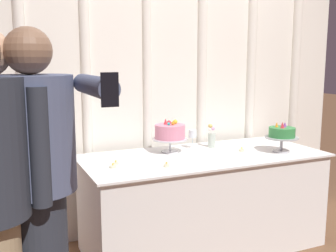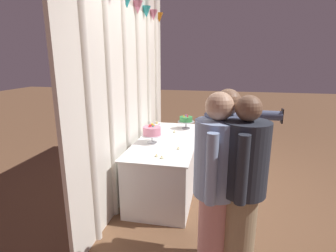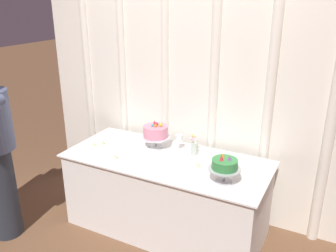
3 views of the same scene
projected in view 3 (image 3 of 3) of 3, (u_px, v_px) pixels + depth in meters
The scene contains 11 objects.
ground_plane at pixel (161, 233), 3.37m from camera, with size 24.00×24.00×0.00m, color brown.
draped_curtain at pixel (193, 68), 3.35m from camera, with size 3.36×0.15×2.87m.
cake_table at pixel (166, 194), 3.32m from camera, with size 1.86×0.81×0.75m.
cake_display_nearleft at pixel (156, 132), 3.37m from camera, with size 0.27×0.27×0.27m.
cake_display_nearright at pixel (225, 165), 2.75m from camera, with size 0.26×0.26×0.24m.
wine_glass at pixel (179, 139), 3.33m from camera, with size 0.07×0.07×0.15m.
flower_vase at pixel (194, 145), 3.25m from camera, with size 0.07×0.09×0.20m.
tealight_far_left at pixel (95, 146), 3.44m from camera, with size 0.05×0.05×0.03m.
tealight_near_left at pixel (103, 144), 3.48m from camera, with size 0.04×0.04×0.03m.
tealight_near_right at pixel (115, 157), 3.19m from camera, with size 0.04×0.04×0.04m.
tealight_far_right at pixel (198, 166), 3.03m from camera, with size 0.04×0.04×0.04m.
Camera 3 is at (1.34, -2.46, 2.14)m, focal length 37.80 mm.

